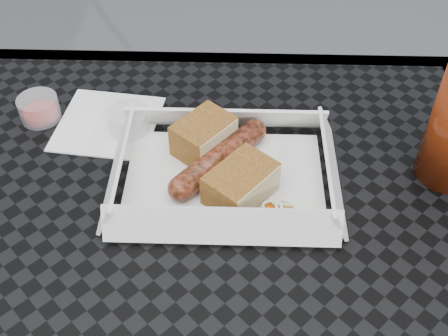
{
  "coord_description": "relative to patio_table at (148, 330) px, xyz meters",
  "views": [
    {
      "loc": [
        0.09,
        -0.29,
        1.21
      ],
      "look_at": [
        0.08,
        0.14,
        0.78
      ],
      "focal_mm": 45.0,
      "sensor_mm": 36.0,
      "label": 1
    }
  ],
  "objects": [
    {
      "name": "napkin",
      "position": [
        -0.07,
        0.24,
        0.08
      ],
      "size": [
        0.13,
        0.13,
        0.0
      ],
      "primitive_type": "cube",
      "rotation": [
        0.0,
        0.0,
        -0.12
      ],
      "color": "white",
      "rests_on": "patio_table"
    },
    {
      "name": "food_tray",
      "position": [
        0.08,
        0.15,
        0.08
      ],
      "size": [
        0.22,
        0.15,
        0.0
      ],
      "primitive_type": "cube",
      "color": "white",
      "rests_on": "patio_table"
    },
    {
      "name": "condiment_cup_empty",
      "position": [
        -0.04,
        0.23,
        0.09
      ],
      "size": [
        0.05,
        0.05,
        0.03
      ],
      "primitive_type": "cylinder",
      "color": "silver",
      "rests_on": "patio_table"
    },
    {
      "name": "condiment_cup_sauce",
      "position": [
        -0.16,
        0.25,
        0.09
      ],
      "size": [
        0.05,
        0.05,
        0.03
      ],
      "primitive_type": "cylinder",
      "color": "#9A190B",
      "rests_on": "patio_table"
    },
    {
      "name": "veg_garnish",
      "position": [
        0.13,
        0.09,
        0.08
      ],
      "size": [
        0.03,
        0.03,
        0.0
      ],
      "color": "#DF5609",
      "rests_on": "food_tray"
    },
    {
      "name": "bratwurst",
      "position": [
        0.07,
        0.16,
        0.09
      ],
      "size": [
        0.11,
        0.12,
        0.03
      ],
      "rotation": [
        0.0,
        0.0,
        0.88
      ],
      "color": "maroon",
      "rests_on": "food_tray"
    },
    {
      "name": "bread_near",
      "position": [
        0.05,
        0.19,
        0.1
      ],
      "size": [
        0.08,
        0.08,
        0.04
      ],
      "primitive_type": "cube",
      "rotation": [
        0.0,
        0.0,
        0.88
      ],
      "color": "#925D24",
      "rests_on": "food_tray"
    },
    {
      "name": "patio_table",
      "position": [
        0.0,
        0.0,
        0.0
      ],
      "size": [
        0.8,
        0.8,
        0.74
      ],
      "color": "black",
      "rests_on": "ground"
    },
    {
      "name": "bread_far",
      "position": [
        0.09,
        0.12,
        0.1
      ],
      "size": [
        0.09,
        0.09,
        0.04
      ],
      "primitive_type": "cube",
      "rotation": [
        0.0,
        0.0,
        0.88
      ],
      "color": "#925D24",
      "rests_on": "food_tray"
    }
  ]
}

